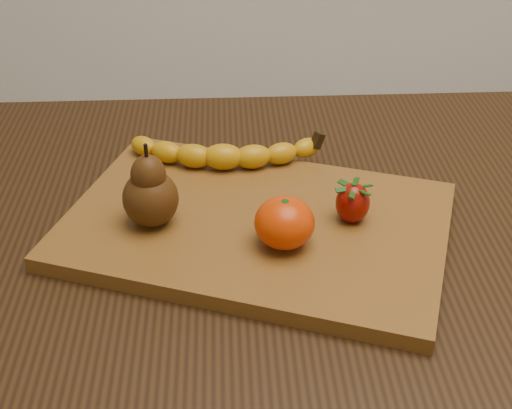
{
  "coord_description": "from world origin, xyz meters",
  "views": [
    {
      "loc": [
        -0.02,
        -0.74,
        1.27
      ],
      "look_at": [
        0.01,
        -0.04,
        0.8
      ],
      "focal_mm": 50.0,
      "sensor_mm": 36.0,
      "label": 1
    }
  ],
  "objects_px": {
    "table": "(245,275)",
    "cutting_board": "(256,225)",
    "pear": "(149,185)",
    "mandarin": "(284,223)"
  },
  "relations": [
    {
      "from": "table",
      "to": "cutting_board",
      "type": "relative_size",
      "value": 2.22
    },
    {
      "from": "cutting_board",
      "to": "pear",
      "type": "xyz_separation_m",
      "value": [
        -0.12,
        -0.0,
        0.06
      ]
    },
    {
      "from": "table",
      "to": "pear",
      "type": "relative_size",
      "value": 9.68
    },
    {
      "from": "cutting_board",
      "to": "table",
      "type": "bearing_deg",
      "value": 128.75
    },
    {
      "from": "mandarin",
      "to": "table",
      "type": "bearing_deg",
      "value": 115.27
    },
    {
      "from": "cutting_board",
      "to": "pear",
      "type": "distance_m",
      "value": 0.14
    },
    {
      "from": "mandarin",
      "to": "pear",
      "type": "bearing_deg",
      "value": 161.23
    },
    {
      "from": "cutting_board",
      "to": "mandarin",
      "type": "distance_m",
      "value": 0.07
    },
    {
      "from": "cutting_board",
      "to": "mandarin",
      "type": "bearing_deg",
      "value": -41.19
    },
    {
      "from": "cutting_board",
      "to": "pear",
      "type": "bearing_deg",
      "value": -160.15
    }
  ]
}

